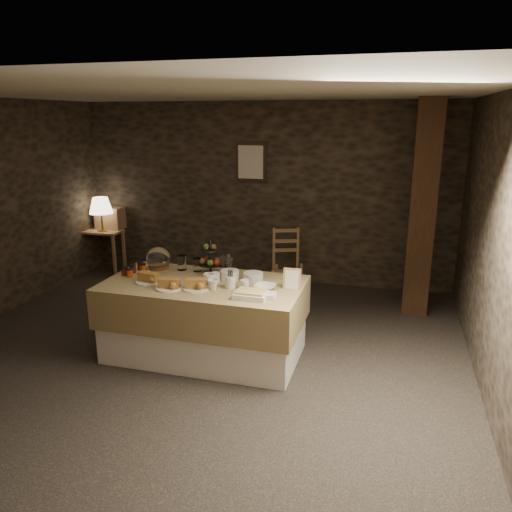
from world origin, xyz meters
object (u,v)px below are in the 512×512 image
(table_lamp, at_px, (101,206))
(buffet_table, at_px, (204,314))
(timber_column, at_px, (423,210))
(fruit_stand, at_px, (210,260))
(chair, at_px, (288,262))
(wine_rack, at_px, (110,218))
(console_table, at_px, (103,239))

(table_lamp, bearing_deg, buffet_table, -41.06)
(table_lamp, relative_size, timber_column, 0.20)
(table_lamp, distance_m, fruit_stand, 3.17)
(buffet_table, xyz_separation_m, chair, (0.38, 2.27, -0.07))
(chair, bearing_deg, table_lamp, 160.09)
(timber_column, distance_m, fruit_stand, 2.66)
(table_lamp, bearing_deg, wine_rack, 90.00)
(table_lamp, height_order, fruit_stand, table_lamp)
(chair, bearing_deg, buffet_table, -120.13)
(wine_rack, bearing_deg, console_table, -105.52)
(table_lamp, bearing_deg, fruit_stand, -37.25)
(chair, distance_m, fruit_stand, 2.07)
(wine_rack, distance_m, chair, 2.98)
(wine_rack, relative_size, fruit_stand, 1.19)
(wine_rack, xyz_separation_m, timber_column, (4.67, -0.63, 0.47))
(timber_column, bearing_deg, console_table, 174.59)
(console_table, xyz_separation_m, fruit_stand, (2.57, -1.97, 0.39))
(timber_column, bearing_deg, buffet_table, -138.90)
(wine_rack, height_order, fruit_stand, fruit_stand)
(wine_rack, bearing_deg, chair, -3.66)
(table_lamp, distance_m, timber_column, 4.69)
(buffet_table, relative_size, wine_rack, 4.72)
(buffet_table, bearing_deg, fruit_stand, 97.54)
(table_lamp, height_order, chair, table_lamp)
(wine_rack, bearing_deg, timber_column, -7.65)
(buffet_table, bearing_deg, chair, 80.60)
(console_table, height_order, fruit_stand, fruit_stand)
(buffet_table, distance_m, chair, 2.31)
(chair, distance_m, timber_column, 2.01)
(wine_rack, xyz_separation_m, fruit_stand, (2.52, -2.15, 0.09))
(table_lamp, xyz_separation_m, wine_rack, (0.00, 0.23, -0.23))
(timber_column, relative_size, fruit_stand, 7.36)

